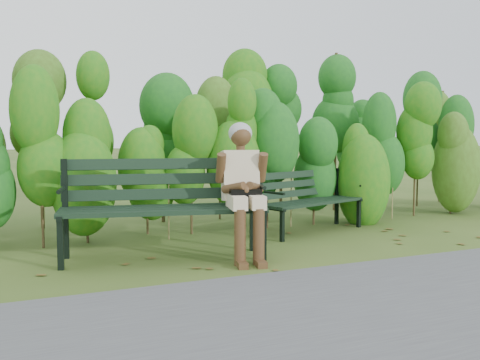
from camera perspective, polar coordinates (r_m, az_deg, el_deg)
name	(u,v)px	position (r m, az deg, el deg)	size (l,w,h in m)	color
ground	(253,252)	(6.12, 1.36, -7.27)	(80.00, 80.00, 0.00)	#344D19
footpath	(384,309)	(4.30, 14.46, -12.62)	(60.00, 2.50, 0.01)	#474749
hedge_band	(194,134)	(7.70, -4.65, 4.64)	(11.04, 1.67, 2.42)	#47381E
leaf_litter	(228,257)	(5.84, -1.20, -7.83)	(5.61, 2.24, 0.01)	brown
bench_left	(163,199)	(5.80, -7.86, -1.97)	(2.14, 1.10, 1.02)	black
bench_right	(307,196)	(7.33, 6.84, -1.61)	(1.65, 0.97, 0.79)	black
seated_woman	(243,181)	(5.68, 0.30, -0.09)	(0.56, 0.82, 1.39)	beige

